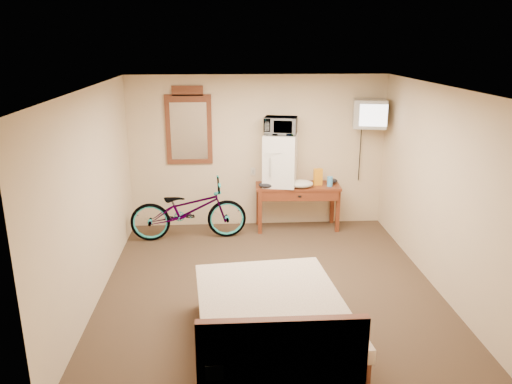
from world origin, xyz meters
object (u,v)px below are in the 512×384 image
desk (298,192)px  crt_television (370,113)px  microwave (281,126)px  wall_mirror (189,127)px  bed (272,325)px  blue_cup (330,181)px  bicycle (189,210)px  mini_fridge (280,160)px

desk → crt_television: 1.69m
desk → microwave: 1.13m
wall_mirror → bed: wall_mirror is taller
desk → bed: 3.48m
blue_cup → bicycle: (-2.27, -0.24, -0.36)m
desk → wall_mirror: wall_mirror is taller
mini_fridge → blue_cup: (0.80, -0.12, -0.34)m
wall_mirror → bed: (1.01, -3.65, -1.39)m
desk → blue_cup: bearing=-8.3°
bicycle → blue_cup: bearing=-88.3°
desk → blue_cup: size_ratio=8.74×
desk → mini_fridge: size_ratio=1.66×
mini_fridge → bed: (-0.44, -3.42, -0.87)m
mini_fridge → bed: mini_fridge is taller
desk → mini_fridge: (-0.29, 0.04, 0.54)m
mini_fridge → wall_mirror: size_ratio=0.67×
crt_television → wall_mirror: size_ratio=0.50×
microwave → blue_cup: size_ratio=3.15×
microwave → wall_mirror: 1.48m
bicycle → mini_fridge: bearing=-80.7°
wall_mirror → bicycle: 1.34m
blue_cup → bicycle: size_ratio=0.09×
microwave → bicycle: bearing=-153.6°
bed → bicycle: bearing=108.5°
crt_television → wall_mirror: 2.88m
mini_fridge → bicycle: bearing=-166.4°
desk → wall_mirror: size_ratio=1.11×
mini_fridge → desk: bearing=-8.1°
mini_fridge → wall_mirror: (-1.46, 0.23, 0.52)m
blue_cup → wall_mirror: size_ratio=0.13×
bed → wall_mirror: bearing=105.5°
desk → mini_fridge: bearing=171.9°
desk → crt_television: crt_television is taller
blue_cup → crt_television: size_ratio=0.25×
mini_fridge → bicycle: size_ratio=0.46×
bed → crt_television: bearing=61.5°
microwave → mini_fridge: bearing=-110.9°
bed → blue_cup: bearing=69.4°
bicycle → bed: bicycle is taller
desk → microwave: bearing=171.8°
mini_fridge → microwave: bearing=56.3°
microwave → blue_cup: (0.80, -0.12, -0.90)m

